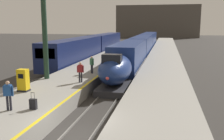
# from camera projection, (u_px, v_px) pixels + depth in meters

# --- Properties ---
(ground_plane) EXTENTS (260.00, 260.00, 0.00)m
(ground_plane) POSITION_uv_depth(u_px,v_px,m) (76.00, 139.00, 12.94)
(ground_plane) COLOR #33302D
(platform_left) EXTENTS (4.80, 110.00, 1.05)m
(platform_left) POSITION_uv_depth(u_px,v_px,m) (108.00, 60.00, 37.50)
(platform_left) COLOR gray
(platform_left) RESTS_ON ground
(platform_right) EXTENTS (4.80, 110.00, 1.05)m
(platform_right) POSITION_uv_depth(u_px,v_px,m) (163.00, 62.00, 35.82)
(platform_right) COLOR gray
(platform_right) RESTS_ON ground
(platform_left_safety_stripe) EXTENTS (0.20, 107.80, 0.01)m
(platform_left_safety_stripe) POSITION_uv_depth(u_px,v_px,m) (123.00, 57.00, 36.93)
(platform_left_safety_stripe) COLOR yellow
(platform_left_safety_stripe) RESTS_ON platform_left
(rail_main_left) EXTENTS (0.08, 110.00, 0.12)m
(rail_main_left) POSITION_uv_depth(u_px,v_px,m) (132.00, 61.00, 39.54)
(rail_main_left) COLOR slate
(rail_main_left) RESTS_ON ground
(rail_main_right) EXTENTS (0.08, 110.00, 0.12)m
(rail_main_right) POSITION_uv_depth(u_px,v_px,m) (142.00, 62.00, 39.23)
(rail_main_right) COLOR slate
(rail_main_right) RESTS_ON ground
(rail_secondary_left) EXTENTS (0.08, 110.00, 0.12)m
(rail_secondary_left) POSITION_uv_depth(u_px,v_px,m) (83.00, 60.00, 41.22)
(rail_secondary_left) COLOR slate
(rail_secondary_left) RESTS_ON ground
(rail_secondary_right) EXTENTS (0.08, 110.00, 0.12)m
(rail_secondary_right) POSITION_uv_depth(u_px,v_px,m) (92.00, 60.00, 40.91)
(rail_secondary_right) COLOR slate
(rail_secondary_right) RESTS_ON ground
(highspeed_train_main) EXTENTS (2.92, 56.53, 3.60)m
(highspeed_train_main) POSITION_uv_depth(u_px,v_px,m) (142.00, 46.00, 45.91)
(highspeed_train_main) COLOR navy
(highspeed_train_main) RESTS_ON ground
(regional_train_adjacent) EXTENTS (2.85, 36.60, 3.80)m
(regional_train_adjacent) POSITION_uv_depth(u_px,v_px,m) (93.00, 45.00, 44.08)
(regional_train_adjacent) COLOR #141E4C
(regional_train_adjacent) RESTS_ON ground
(station_column_mid) EXTENTS (4.00, 0.68, 9.17)m
(station_column_mid) POSITION_uv_depth(u_px,v_px,m) (44.00, 15.00, 21.41)
(station_column_mid) COLOR #1E3828
(station_column_mid) RESTS_ON platform_left
(passenger_near_edge) EXTENTS (0.56, 0.30, 1.69)m
(passenger_near_edge) POSITION_uv_depth(u_px,v_px,m) (8.00, 93.00, 13.94)
(passenger_near_edge) COLOR #23232D
(passenger_near_edge) RESTS_ON platform_left
(passenger_mid_platform) EXTENTS (0.56, 0.28, 1.69)m
(passenger_mid_platform) POSITION_uv_depth(u_px,v_px,m) (80.00, 70.00, 20.77)
(passenger_mid_platform) COLOR #23232D
(passenger_mid_platform) RESTS_ON platform_left
(passenger_far_waiting) EXTENTS (0.47, 0.41, 1.69)m
(passenger_far_waiting) POSITION_uv_depth(u_px,v_px,m) (92.00, 63.00, 24.58)
(passenger_far_waiting) COLOR #23232D
(passenger_far_waiting) RESTS_ON platform_left
(rolling_suitcase) EXTENTS (0.40, 0.22, 0.98)m
(rolling_suitcase) POSITION_uv_depth(u_px,v_px,m) (33.00, 104.00, 14.24)
(rolling_suitcase) COLOR black
(rolling_suitcase) RESTS_ON platform_left
(ticket_machine_yellow) EXTENTS (0.76, 0.62, 1.60)m
(ticket_machine_yellow) POSITION_uv_depth(u_px,v_px,m) (23.00, 81.00, 18.03)
(ticket_machine_yellow) COLOR yellow
(ticket_machine_yellow) RESTS_ON platform_left
(terminus_back_wall) EXTENTS (36.00, 2.00, 14.00)m
(terminus_back_wall) POSITION_uv_depth(u_px,v_px,m) (157.00, 21.00, 109.81)
(terminus_back_wall) COLOR #4C4742
(terminus_back_wall) RESTS_ON ground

